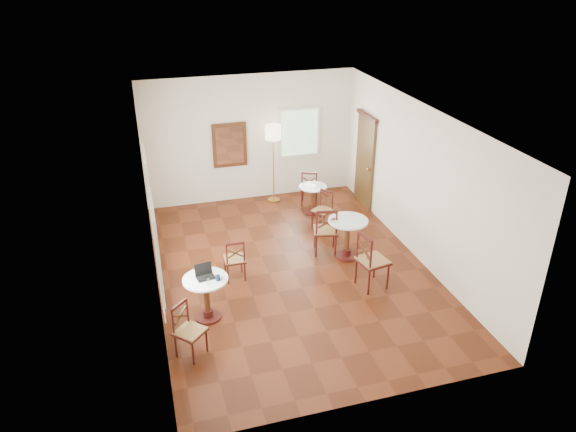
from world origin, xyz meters
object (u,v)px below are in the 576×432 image
object	(u,v)px
chair_near_a	(235,259)
navy_mug	(218,278)
chair_back_a	(309,187)
mouse	(205,277)
cafe_table_mid	(347,234)
chair_near_b	(189,331)
laptop	(205,274)
cafe_table_back	(313,196)
power_adapter	(190,330)
cafe_table_near	(206,294)
chair_back_b	(323,210)
chair_mid_a	(326,230)
floor_lamp	(273,137)
water_glass	(208,282)
chair_mid_b	(371,260)

from	to	relation	value
chair_near_a	navy_mug	bearing A→B (deg)	68.78
chair_back_a	mouse	world-z (taller)	chair_back_a
cafe_table_mid	chair_near_a	bearing A→B (deg)	-175.87
chair_near_b	laptop	distance (m)	1.03
cafe_table_back	mouse	xyz separation A→B (m)	(-2.92, -3.29, 0.38)
cafe_table_mid	mouse	bearing A→B (deg)	-157.69
chair_back_a	power_adapter	world-z (taller)	chair_back_a
cafe_table_near	chair_back_b	xyz separation A→B (m)	(2.91, 2.58, -0.07)
chair_near_a	mouse	xyz separation A→B (m)	(-0.67, -1.04, 0.38)
navy_mug	chair_mid_a	bearing A→B (deg)	33.90
chair_near_a	floor_lamp	world-z (taller)	floor_lamp
cafe_table_near	water_glass	world-z (taller)	water_glass
chair_back_b	chair_mid_a	bearing A→B (deg)	-53.01
cafe_table_near	cafe_table_mid	xyz separation A→B (m)	(2.93, 1.22, 0.03)
cafe_table_near	chair_back_a	distance (m)	4.81
cafe_table_mid	cafe_table_near	bearing A→B (deg)	-157.40
chair_near_b	navy_mug	bearing A→B (deg)	6.48
chair_back_a	power_adapter	bearing A→B (deg)	72.26
mouse	navy_mug	world-z (taller)	navy_mug
chair_mid_a	power_adapter	size ratio (longest dim) A/B	11.26
floor_lamp	water_glass	xyz separation A→B (m)	(-2.20, -4.37, -0.78)
chair_near_b	chair_back_a	world-z (taller)	chair_back_a
laptop	power_adapter	size ratio (longest dim) A/B	3.57
laptop	cafe_table_back	bearing A→B (deg)	38.27
floor_lamp	navy_mug	xyz separation A→B (m)	(-2.04, -4.31, -0.77)
chair_mid_b	water_glass	bearing A→B (deg)	84.73
chair_near_b	laptop	xyz separation A→B (m)	(0.39, 0.87, 0.39)
chair_mid_a	floor_lamp	world-z (taller)	floor_lamp
chair_mid_a	laptop	world-z (taller)	chair_mid_a
cafe_table_mid	floor_lamp	distance (m)	3.25
laptop	floor_lamp	bearing A→B (deg)	51.89
cafe_table_mid	chair_back_a	xyz separation A→B (m)	(0.06, 2.54, -0.07)
cafe_table_mid	mouse	size ratio (longest dim) A/B	8.26
cafe_table_mid	chair_mid_a	xyz separation A→B (m)	(-0.35, 0.28, -0.00)
floor_lamp	chair_back_a	bearing A→B (deg)	-30.23
water_glass	chair_mid_b	bearing A→B (deg)	5.83
power_adapter	cafe_table_mid	bearing A→B (deg)	24.32
cafe_table_mid	navy_mug	bearing A→B (deg)	-154.14
cafe_table_back	laptop	bearing A→B (deg)	-131.93
navy_mug	chair_near_a	bearing A→B (deg)	67.91
chair_mid_a	floor_lamp	xyz separation A→B (m)	(-0.35, 2.71, 1.09)
chair_near_a	cafe_table_mid	bearing A→B (deg)	-175.00
chair_near_a	navy_mug	world-z (taller)	navy_mug
laptop	chair_near_b	bearing A→B (deg)	-123.83
water_glass	chair_back_b	bearing A→B (deg)	43.70
cafe_table_back	water_glass	bearing A→B (deg)	-129.72
cafe_table_back	laptop	xyz separation A→B (m)	(-2.92, -3.25, 0.41)
chair_near_a	navy_mug	size ratio (longest dim) A/B	7.23
cafe_table_near	chair_mid_a	bearing A→B (deg)	30.12
mouse	power_adapter	size ratio (longest dim) A/B	1.10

